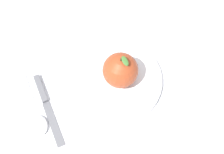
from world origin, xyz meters
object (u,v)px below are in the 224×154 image
at_px(dinner_plate, 112,79).
at_px(knife, 46,102).
at_px(spoon, 37,118).
at_px(apple, 120,70).

xyz_separation_m(dinner_plate, knife, (-0.10, -0.13, -0.00)).
bearing_deg(spoon, dinner_plate, 61.59).
height_order(dinner_plate, apple, apple).
height_order(dinner_plate, spoon, dinner_plate).
relative_size(apple, spoon, 0.60).
relative_size(apple, knife, 0.57).
relative_size(knife, spoon, 1.05).
bearing_deg(spoon, apple, 58.47).
bearing_deg(knife, spoon, -79.12).
bearing_deg(apple, knife, -130.13).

